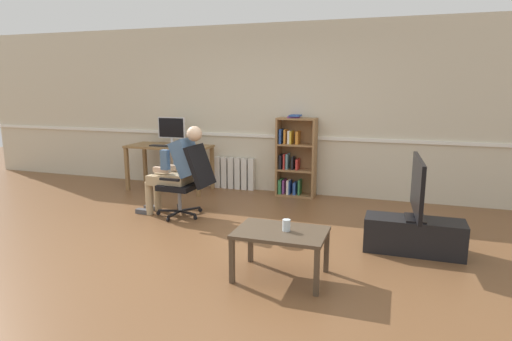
% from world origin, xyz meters
% --- Properties ---
extents(ground_plane, '(18.00, 18.00, 0.00)m').
position_xyz_m(ground_plane, '(0.00, 0.00, 0.00)').
color(ground_plane, brown).
extents(back_wall, '(12.00, 0.13, 2.70)m').
position_xyz_m(back_wall, '(0.00, 2.65, 1.35)').
color(back_wall, beige).
rests_on(back_wall, ground_plane).
extents(computer_desk, '(1.39, 0.62, 0.76)m').
position_xyz_m(computer_desk, '(-1.82, 2.15, 0.65)').
color(computer_desk, olive).
rests_on(computer_desk, ground_plane).
extents(imac_monitor, '(0.49, 0.14, 0.46)m').
position_xyz_m(imac_monitor, '(-1.80, 2.23, 1.02)').
color(imac_monitor, silver).
rests_on(imac_monitor, computer_desk).
extents(keyboard, '(0.42, 0.12, 0.02)m').
position_xyz_m(keyboard, '(-1.86, 2.01, 0.77)').
color(keyboard, black).
rests_on(keyboard, computer_desk).
extents(computer_mouse, '(0.06, 0.10, 0.03)m').
position_xyz_m(computer_mouse, '(-1.51, 2.03, 0.77)').
color(computer_mouse, white).
rests_on(computer_mouse, computer_desk).
extents(bookshelf, '(0.62, 0.29, 1.29)m').
position_xyz_m(bookshelf, '(0.26, 2.44, 0.60)').
color(bookshelf, olive).
rests_on(bookshelf, ground_plane).
extents(radiator, '(0.70, 0.08, 0.54)m').
position_xyz_m(radiator, '(-0.81, 2.54, 0.27)').
color(radiator, white).
rests_on(radiator, ground_plane).
extents(office_chair, '(0.78, 0.61, 0.98)m').
position_xyz_m(office_chair, '(-0.80, 0.88, 0.53)').
color(office_chair, black).
rests_on(office_chair, ground_plane).
extents(person_seated, '(0.99, 0.40, 1.23)m').
position_xyz_m(person_seated, '(-0.98, 0.88, 0.65)').
color(person_seated, tan).
rests_on(person_seated, ground_plane).
extents(tv_stand, '(1.00, 0.36, 0.37)m').
position_xyz_m(tv_stand, '(2.02, 0.51, 0.18)').
color(tv_stand, black).
rests_on(tv_stand, ground_plane).
extents(tv_screen, '(0.22, 0.96, 0.64)m').
position_xyz_m(tv_screen, '(2.02, 0.51, 0.71)').
color(tv_screen, black).
rests_on(tv_screen, tv_stand).
extents(coffee_table, '(0.82, 0.56, 0.45)m').
position_xyz_m(coffee_table, '(0.85, -0.52, 0.39)').
color(coffee_table, '#4C3D2D').
rests_on(coffee_table, ground_plane).
extents(drinking_glass, '(0.07, 0.07, 0.11)m').
position_xyz_m(drinking_glass, '(0.90, -0.51, 0.50)').
color(drinking_glass, silver).
rests_on(drinking_glass, coffee_table).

